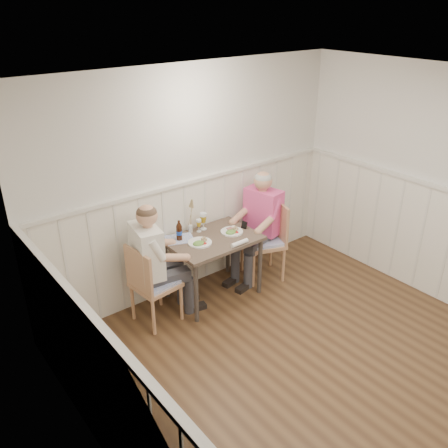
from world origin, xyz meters
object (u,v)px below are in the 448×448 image
at_px(dining_table, 213,246).
at_px(man_in_pink, 260,232).
at_px(chair_right, 268,238).
at_px(diner_cream, 152,272).
at_px(chair_left, 151,282).
at_px(grass_vase, 190,217).
at_px(beer_bottle, 179,231).

xyz_separation_m(dining_table, man_in_pink, (0.76, 0.04, -0.08)).
bearing_deg(chair_right, diner_cream, 176.16).
xyz_separation_m(dining_table, chair_left, (-0.82, -0.01, -0.16)).
bearing_deg(chair_left, diner_cream, 45.56).
bearing_deg(man_in_pink, chair_left, -177.98).
relative_size(chair_right, grass_vase, 2.32).
distance_m(chair_left, beer_bottle, 0.65).
relative_size(chair_right, man_in_pink, 0.71).
bearing_deg(man_in_pink, diner_cream, -179.95).
relative_size(beer_bottle, grass_vase, 0.57).
height_order(man_in_pink, beer_bottle, man_in_pink).
xyz_separation_m(chair_right, grass_vase, (-0.90, 0.34, 0.41)).
distance_m(chair_right, chair_left, 1.61).
relative_size(dining_table, chair_left, 1.09).
bearing_deg(diner_cream, man_in_pink, 0.05).
distance_m(dining_table, man_in_pink, 0.77).
distance_m(dining_table, grass_vase, 0.41).
xyz_separation_m(dining_table, grass_vase, (-0.11, 0.28, 0.28)).
xyz_separation_m(man_in_pink, diner_cream, (-1.53, -0.00, -0.00)).
height_order(chair_right, diner_cream, diner_cream).
bearing_deg(man_in_pink, beer_bottle, 172.26).
relative_size(man_in_pink, beer_bottle, 5.79).
bearing_deg(chair_left, chair_right, -1.78).
relative_size(diner_cream, beer_bottle, 5.76).
xyz_separation_m(dining_table, chair_right, (0.79, -0.06, -0.13)).
height_order(chair_right, grass_vase, grass_vase).
bearing_deg(beer_bottle, man_in_pink, -7.74).
height_order(dining_table, beer_bottle, beer_bottle).
bearing_deg(grass_vase, man_in_pink, -14.91).
xyz_separation_m(chair_left, man_in_pink, (1.59, 0.06, 0.08)).
height_order(chair_left, beer_bottle, beer_bottle).
xyz_separation_m(chair_right, beer_bottle, (-1.11, 0.25, 0.33)).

